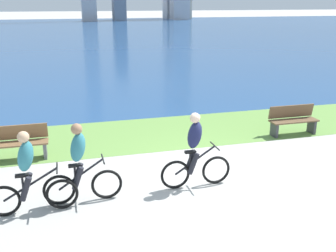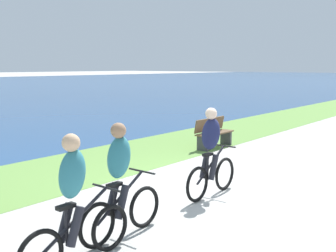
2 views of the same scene
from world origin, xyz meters
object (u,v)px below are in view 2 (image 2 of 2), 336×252
cyclist_lead (211,153)px  cyclist_trailing (120,182)px  bench_near_path (213,133)px  cyclist_distant_rear (74,202)px

cyclist_lead → cyclist_trailing: 2.45m
cyclist_trailing → bench_near_path: 7.03m
cyclist_lead → cyclist_trailing: size_ratio=1.01×
cyclist_lead → cyclist_distant_rear: bearing=-175.8°
cyclist_distant_rear → bench_near_path: size_ratio=1.14×
cyclist_distant_rear → bench_near_path: 8.00m
cyclist_trailing → cyclist_distant_rear: bearing=-168.7°
cyclist_lead → cyclist_distant_rear: 3.42m
cyclist_trailing → cyclist_distant_rear: size_ratio=0.99×
cyclist_trailing → cyclist_lead: bearing=1.4°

